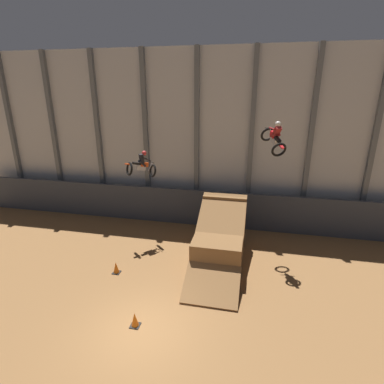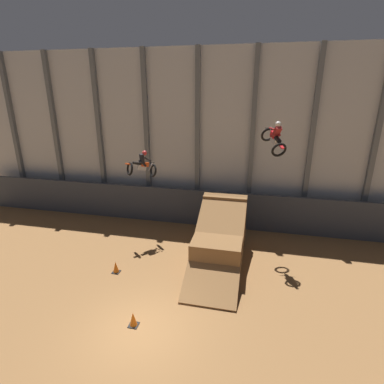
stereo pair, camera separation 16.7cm
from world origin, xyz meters
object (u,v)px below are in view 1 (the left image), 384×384
dirt_ramp (220,240)px  rider_bike_right_air (274,138)px  traffic_cone_near_ramp (116,268)px  traffic_cone_arena_edge (135,320)px  rider_bike_left_air (142,166)px

dirt_ramp → rider_bike_right_air: (2.31, 0.98, 5.19)m
traffic_cone_near_ramp → traffic_cone_arena_edge: (2.20, -3.05, 0.00)m
dirt_ramp → traffic_cone_near_ramp: size_ratio=10.21×
dirt_ramp → rider_bike_right_air: size_ratio=3.16×
dirt_ramp → traffic_cone_near_ramp: (-4.71, -2.44, -0.74)m
rider_bike_right_air → traffic_cone_near_ramp: 9.81m
dirt_ramp → rider_bike_left_air: (-4.60, 1.26, 3.41)m
traffic_cone_arena_edge → rider_bike_right_air: bearing=53.3°
rider_bike_left_air → rider_bike_right_air: rider_bike_right_air is taller
dirt_ramp → traffic_cone_arena_edge: bearing=-114.6°
dirt_ramp → rider_bike_right_air: rider_bike_right_air is taller
rider_bike_left_air → rider_bike_right_air: size_ratio=0.89×
rider_bike_right_air → traffic_cone_arena_edge: rider_bike_right_air is taller
dirt_ramp → rider_bike_left_air: size_ratio=3.54×
rider_bike_left_air → traffic_cone_near_ramp: size_ratio=2.88×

